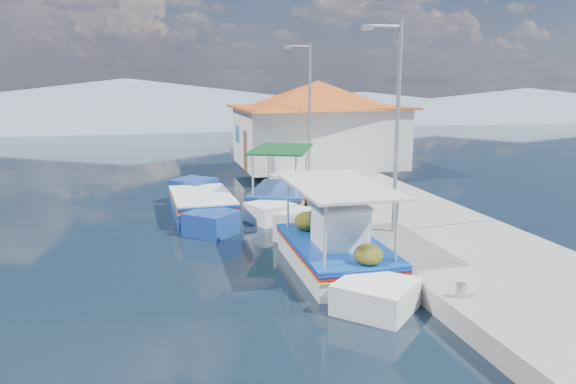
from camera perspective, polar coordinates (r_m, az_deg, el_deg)
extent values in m
plane|color=black|center=(13.49, -3.72, -9.67)|extent=(160.00, 160.00, 0.00)
cube|color=gray|center=(20.61, 9.55, -1.59)|extent=(5.00, 44.00, 0.50)
cylinder|color=#A5A8AD|center=(11.90, 17.61, -9.80)|extent=(0.20, 0.20, 0.30)
cylinder|color=#A5A8AD|center=(16.14, 8.37, -3.75)|extent=(0.20, 0.20, 0.30)
cylinder|color=#A5A8AD|center=(21.66, 2.38, 0.29)|extent=(0.20, 0.20, 0.30)
cylinder|color=#A5A8AD|center=(27.38, -1.15, 2.66)|extent=(0.20, 0.20, 0.30)
cube|color=white|center=(14.51, 5.00, -7.22)|extent=(2.20, 4.28, 0.93)
cube|color=white|center=(17.05, 1.85, -3.91)|extent=(2.20, 2.20, 1.03)
cube|color=white|center=(12.14, 9.37, -11.18)|extent=(2.14, 2.14, 0.88)
cube|color=#0C3F9E|center=(14.38, 5.03, -5.59)|extent=(2.27, 4.41, 0.06)
cube|color=#B20F1F|center=(14.41, 5.02, -5.89)|extent=(2.27, 4.41, 0.05)
cube|color=yellow|center=(14.43, 5.02, -6.15)|extent=(2.27, 4.41, 0.04)
cube|color=#0C3F9E|center=(14.36, 5.04, -5.33)|extent=(2.29, 4.37, 0.05)
cube|color=brown|center=(14.37, 5.03, -5.44)|extent=(2.03, 4.19, 0.05)
cube|color=white|center=(13.95, 5.47, -3.66)|extent=(1.20, 1.29, 1.08)
cube|color=silver|center=(13.82, 5.52, -1.42)|extent=(1.31, 1.39, 0.06)
cylinder|color=beige|center=(15.58, -0.11, -1.06)|extent=(0.07, 0.07, 1.57)
cylinder|color=beige|center=(16.09, 5.87, -0.72)|extent=(0.07, 0.07, 1.57)
cylinder|color=beige|center=(12.25, 4.06, -4.60)|extent=(0.07, 0.07, 1.57)
cylinder|color=beige|center=(12.89, 11.39, -3.98)|extent=(0.07, 0.07, 1.57)
cube|color=silver|center=(13.99, 5.15, 0.73)|extent=(2.31, 4.28, 0.07)
ellipsoid|color=#494913|center=(15.43, 1.98, -3.12)|extent=(0.75, 0.82, 0.56)
ellipsoid|color=#494913|center=(16.10, 3.83, -2.69)|extent=(0.63, 0.69, 0.47)
ellipsoid|color=#494913|center=(12.79, 8.54, -6.50)|extent=(0.67, 0.73, 0.50)
sphere|color=#FF3508|center=(15.05, 7.87, -1.82)|extent=(0.39, 0.39, 0.39)
cube|color=white|center=(21.50, -0.70, -0.96)|extent=(3.26, 4.18, 0.95)
cube|color=white|center=(23.49, -4.26, 0.38)|extent=(1.87, 1.87, 1.04)
cube|color=white|center=(19.65, 3.42, -2.18)|extent=(1.82, 1.82, 0.90)
cube|color=#0C3F9E|center=(21.41, -0.70, 0.18)|extent=(3.36, 4.31, 0.06)
cube|color=#B20F1F|center=(21.43, -0.70, -0.03)|extent=(3.36, 4.31, 0.05)
cube|color=yellow|center=(21.44, -0.70, -0.21)|extent=(3.36, 4.31, 0.04)
cube|color=navy|center=(21.40, -0.70, 0.36)|extent=(3.36, 4.28, 0.05)
cube|color=brown|center=(21.40, -0.70, 0.28)|extent=(3.09, 4.05, 0.05)
cylinder|color=beige|center=(22.10, -4.75, 2.70)|extent=(0.07, 0.07, 1.59)
cylinder|color=beige|center=(22.97, -1.37, 3.07)|extent=(0.07, 0.07, 1.59)
cylinder|color=beige|center=(19.56, 0.07, 1.59)|extent=(0.07, 0.07, 1.59)
cylinder|color=beige|center=(20.54, 3.64, 2.04)|extent=(0.07, 0.07, 1.59)
cube|color=#0E481B|center=(21.15, -0.71, 4.52)|extent=(3.35, 4.22, 0.07)
cube|color=navy|center=(20.19, -8.97, -1.85)|extent=(2.14, 3.86, 1.06)
cube|color=navy|center=(22.64, -9.32, -0.07)|extent=(2.04, 2.04, 1.17)
cube|color=navy|center=(17.81, -8.55, -3.65)|extent=(1.98, 1.98, 1.00)
cube|color=#0C3F9E|center=(20.09, -9.01, -0.50)|extent=(2.21, 3.98, 0.07)
cube|color=#B20F1F|center=(20.11, -9.01, -0.74)|extent=(2.21, 3.98, 0.06)
cube|color=yellow|center=(20.12, -9.00, -0.96)|extent=(2.21, 3.98, 0.04)
cube|color=white|center=(20.07, -9.02, -0.28)|extent=(2.22, 3.94, 0.06)
cube|color=brown|center=(20.08, -9.02, -0.37)|extent=(1.98, 3.78, 0.06)
cube|color=white|center=(28.78, 3.09, 5.79)|extent=(8.00, 6.00, 3.00)
cube|color=#C64F1B|center=(28.67, 3.12, 8.88)|extent=(8.64, 6.48, 0.10)
pyramid|color=#C64F1B|center=(28.65, 3.13, 10.17)|extent=(10.49, 10.49, 1.40)
cube|color=brown|center=(26.96, -4.44, 4.32)|extent=(0.06, 1.00, 2.00)
cube|color=#0C3F9E|center=(29.35, -5.27, 6.07)|extent=(0.06, 1.20, 0.90)
cylinder|color=#A5A8AD|center=(15.96, 11.35, 6.38)|extent=(0.12, 0.12, 6.00)
cylinder|color=#A5A8AD|center=(15.77, 10.05, 16.75)|extent=(1.00, 0.08, 0.08)
cube|color=#A5A8AD|center=(15.57, 8.29, 16.68)|extent=(0.30, 0.14, 0.14)
cylinder|color=#A5A8AD|center=(24.39, 2.26, 8.30)|extent=(0.12, 0.12, 6.00)
cylinder|color=#A5A8AD|center=(24.26, 1.14, 15.03)|extent=(1.00, 0.08, 0.08)
cube|color=#A5A8AD|center=(24.13, -0.04, 14.93)|extent=(0.30, 0.14, 0.14)
cone|color=slate|center=(68.48, -16.50, 9.04)|extent=(96.00, 96.00, 5.50)
cone|color=slate|center=(73.66, 7.82, 8.88)|extent=(76.80, 76.80, 3.80)
cone|color=slate|center=(86.08, 23.67, 8.54)|extent=(89.60, 89.60, 4.20)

